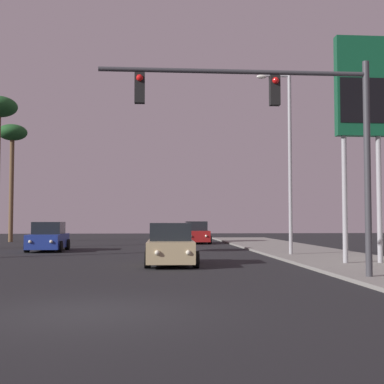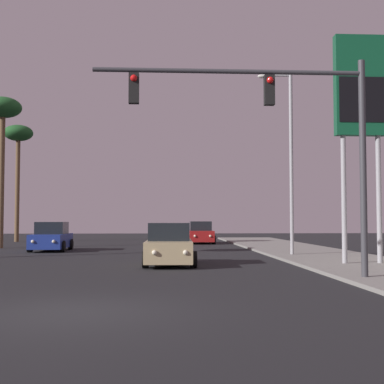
{
  "view_description": "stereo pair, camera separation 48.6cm",
  "coord_description": "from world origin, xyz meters",
  "px_view_note": "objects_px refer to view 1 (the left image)",
  "views": [
    {
      "loc": [
        1.26,
        -10.65,
        1.81
      ],
      "look_at": [
        3.08,
        13.43,
        3.06
      ],
      "focal_mm": 50.0,
      "sensor_mm": 36.0,
      "label": 1
    },
    {
      "loc": [
        1.75,
        -10.68,
        1.81
      ],
      "look_at": [
        3.08,
        13.43,
        3.06
      ],
      "focal_mm": 50.0,
      "sensor_mm": 36.0,
      "label": 2
    }
  ],
  "objects_px": {
    "car_red": "(196,233)",
    "car_tan": "(171,246)",
    "street_lamp": "(287,153)",
    "gas_station_sign": "(360,99)",
    "car_blue": "(48,238)",
    "traffic_light_mast": "(289,121)",
    "palm_tree_far": "(12,140)"
  },
  "relations": [
    {
      "from": "car_blue",
      "to": "gas_station_sign",
      "type": "bearing_deg",
      "value": 142.07
    },
    {
      "from": "gas_station_sign",
      "to": "car_blue",
      "type": "bearing_deg",
      "value": 142.23
    },
    {
      "from": "car_tan",
      "to": "palm_tree_far",
      "type": "height_order",
      "value": "palm_tree_far"
    },
    {
      "from": "car_tan",
      "to": "gas_station_sign",
      "type": "xyz_separation_m",
      "value": [
        7.52,
        -0.93,
        5.86
      ]
    },
    {
      "from": "car_red",
      "to": "palm_tree_far",
      "type": "relative_size",
      "value": 0.45
    },
    {
      "from": "traffic_light_mast",
      "to": "palm_tree_far",
      "type": "height_order",
      "value": "palm_tree_far"
    },
    {
      "from": "car_red",
      "to": "gas_station_sign",
      "type": "relative_size",
      "value": 0.48
    },
    {
      "from": "gas_station_sign",
      "to": "palm_tree_far",
      "type": "distance_m",
      "value": 31.28
    },
    {
      "from": "car_blue",
      "to": "traffic_light_mast",
      "type": "height_order",
      "value": "traffic_light_mast"
    },
    {
      "from": "car_tan",
      "to": "car_red",
      "type": "bearing_deg",
      "value": -95.99
    },
    {
      "from": "car_blue",
      "to": "palm_tree_far",
      "type": "height_order",
      "value": "palm_tree_far"
    },
    {
      "from": "car_blue",
      "to": "car_tan",
      "type": "bearing_deg",
      "value": 123.48
    },
    {
      "from": "palm_tree_far",
      "to": "car_red",
      "type": "bearing_deg",
      "value": -14.78
    },
    {
      "from": "palm_tree_far",
      "to": "street_lamp",
      "type": "bearing_deg",
      "value": -45.91
    },
    {
      "from": "traffic_light_mast",
      "to": "palm_tree_far",
      "type": "relative_size",
      "value": 0.84
    },
    {
      "from": "car_red",
      "to": "gas_station_sign",
      "type": "xyz_separation_m",
      "value": [
        4.88,
        -20.27,
        5.86
      ]
    },
    {
      "from": "car_red",
      "to": "car_tan",
      "type": "distance_m",
      "value": 19.51
    },
    {
      "from": "street_lamp",
      "to": "gas_station_sign",
      "type": "xyz_separation_m",
      "value": [
        1.57,
        -5.43,
        1.5
      ]
    },
    {
      "from": "car_red",
      "to": "palm_tree_far",
      "type": "xyz_separation_m",
      "value": [
        -14.87,
        3.92,
        7.63
      ]
    },
    {
      "from": "car_tan",
      "to": "gas_station_sign",
      "type": "relative_size",
      "value": 0.48
    },
    {
      "from": "car_blue",
      "to": "traffic_light_mast",
      "type": "bearing_deg",
      "value": 122.12
    },
    {
      "from": "car_red",
      "to": "car_tan",
      "type": "xyz_separation_m",
      "value": [
        -2.63,
        -19.34,
        0.0
      ]
    },
    {
      "from": "traffic_light_mast",
      "to": "palm_tree_far",
      "type": "distance_m",
      "value": 33.2
    },
    {
      "from": "car_red",
      "to": "street_lamp",
      "type": "height_order",
      "value": "street_lamp"
    },
    {
      "from": "traffic_light_mast",
      "to": "street_lamp",
      "type": "height_order",
      "value": "street_lamp"
    },
    {
      "from": "street_lamp",
      "to": "gas_station_sign",
      "type": "distance_m",
      "value": 5.85
    },
    {
      "from": "car_tan",
      "to": "traffic_light_mast",
      "type": "relative_size",
      "value": 0.53
    },
    {
      "from": "car_blue",
      "to": "traffic_light_mast",
      "type": "xyz_separation_m",
      "value": [
        10.06,
        -15.93,
        4.01
      ]
    },
    {
      "from": "car_blue",
      "to": "gas_station_sign",
      "type": "distance_m",
      "value": 18.93
    },
    {
      "from": "car_tan",
      "to": "car_blue",
      "type": "bearing_deg",
      "value": -54.6
    },
    {
      "from": "traffic_light_mast",
      "to": "gas_station_sign",
      "type": "distance_m",
      "value": 6.69
    },
    {
      "from": "car_tan",
      "to": "traffic_light_mast",
      "type": "distance_m",
      "value": 7.83
    }
  ]
}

